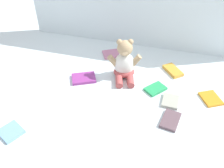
{
  "coord_description": "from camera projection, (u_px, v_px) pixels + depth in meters",
  "views": [
    {
      "loc": [
        0.26,
        -1.01,
        0.9
      ],
      "look_at": [
        0.01,
        -0.1,
        0.1
      ],
      "focal_mm": 39.33,
      "sensor_mm": 36.0,
      "label": 1
    }
  ],
  "objects": [
    {
      "name": "ground_plane",
      "position": [
        116.0,
        86.0,
        1.37
      ],
      "size": [
        3.2,
        3.2,
        0.0
      ],
      "primitive_type": "plane",
      "color": "silver"
    },
    {
      "name": "teddy_bear",
      "position": [
        124.0,
        64.0,
        1.39
      ],
      "size": [
        0.2,
        0.19,
        0.24
      ],
      "rotation": [
        0.0,
        0.0,
        0.29
      ],
      "color": "white",
      "rests_on": "ground_plane"
    },
    {
      "name": "book_case_0",
      "position": [
        11.0,
        132.0,
        1.12
      ],
      "size": [
        0.13,
        0.13,
        0.01
      ],
      "primitive_type": "cube",
      "rotation": [
        0.0,
        0.0,
        4.24
      ],
      "color": "#79ACD6",
      "rests_on": "ground_plane"
    },
    {
      "name": "book_case_1",
      "position": [
        211.0,
        99.0,
        1.29
      ],
      "size": [
        0.13,
        0.14,
        0.01
      ],
      "primitive_type": "cube",
      "rotation": [
        0.0,
        0.0,
        0.5
      ],
      "color": "orange",
      "rests_on": "ground_plane"
    },
    {
      "name": "book_case_2",
      "position": [
        111.0,
        54.0,
        1.61
      ],
      "size": [
        0.13,
        0.13,
        0.01
      ],
      "primitive_type": "cube",
      "rotation": [
        0.0,
        0.0,
        5.21
      ],
      "color": "#B96C8E",
      "rests_on": "ground_plane"
    },
    {
      "name": "book_case_3",
      "position": [
        170.0,
        101.0,
        1.27
      ],
      "size": [
        0.08,
        0.1,
        0.02
      ],
      "primitive_type": "cube",
      "rotation": [
        0.0,
        0.0,
        6.26
      ],
      "color": "#A5A796",
      "rests_on": "ground_plane"
    },
    {
      "name": "book_case_4",
      "position": [
        155.0,
        89.0,
        1.35
      ],
      "size": [
        0.13,
        0.13,
        0.01
      ],
      "primitive_type": "cube",
      "rotation": [
        0.0,
        0.0,
        2.45
      ],
      "color": "#28A25A",
      "rests_on": "ground_plane"
    },
    {
      "name": "book_case_5",
      "position": [
        170.0,
        120.0,
        1.17
      ],
      "size": [
        0.1,
        0.13,
        0.02
      ],
      "primitive_type": "cube",
      "rotation": [
        0.0,
        0.0,
        6.1
      ],
      "color": "#604951",
      "rests_on": "ground_plane"
    },
    {
      "name": "book_case_6",
      "position": [
        173.0,
        71.0,
        1.47
      ],
      "size": [
        0.13,
        0.14,
        0.02
      ],
      "primitive_type": "cube",
      "rotation": [
        0.0,
        0.0,
        3.84
      ],
      "color": "gold",
      "rests_on": "ground_plane"
    },
    {
      "name": "book_case_7",
      "position": [
        84.0,
        78.0,
        1.42
      ],
      "size": [
        0.16,
        0.14,
        0.02
      ],
      "primitive_type": "cube",
      "rotation": [
        0.0,
        0.0,
        5.17
      ],
      "color": "#92368A",
      "rests_on": "ground_plane"
    }
  ]
}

